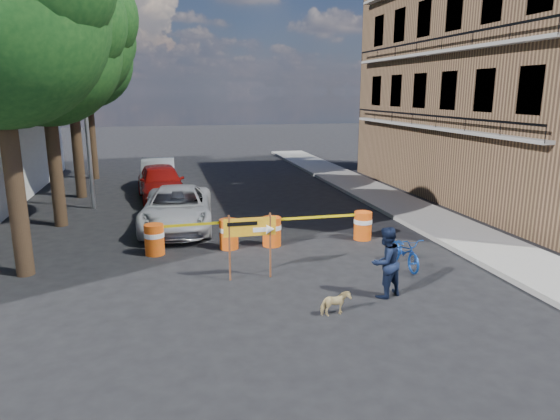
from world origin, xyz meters
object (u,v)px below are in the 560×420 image
barrel_far_left (154,239)px  dog (335,304)px  bicycle (405,237)px  sedan_silver (158,174)px  barrel_mid_left (229,233)px  suv_white (177,208)px  sedan_red (161,182)px  detour_sign (256,232)px  barrel_far_right (363,225)px  pedestrian (386,262)px  barrel_mid_right (272,231)px

barrel_far_left → dog: barrel_far_left is taller
bicycle → sedan_silver: bearing=117.4°
barrel_mid_left → suv_white: size_ratio=0.18×
bicycle → sedan_red: (-6.29, 10.37, -0.05)m
dog → sedan_silver: sedan_silver is taller
sedan_red → bicycle: bearing=-64.3°
barrel_mid_left → detour_sign: detour_sign is taller
barrel_far_right → sedan_silver: sedan_silver is taller
barrel_mid_left → suv_white: suv_white is taller
pedestrian → barrel_mid_right: bearing=-90.3°
suv_white → sedan_red: (-0.51, 4.90, 0.08)m
barrel_far_left → sedan_red: (0.25, 7.73, 0.31)m
barrel_mid_right → sedan_silver: 10.71m
barrel_mid_left → barrel_mid_right: bearing=-1.2°
barrel_mid_right → suv_white: 3.90m
suv_white → barrel_mid_right: bearing=-40.3°
sedan_red → sedan_silver: 2.49m
barrel_far_right → sedan_red: bearing=128.9°
detour_sign → bicycle: detour_sign is taller
detour_sign → sedan_silver: 12.99m
bicycle → sedan_red: bicycle is taller
barrel_mid_left → sedan_red: sedan_red is taller
barrel_mid_right → barrel_far_right: (2.97, -0.00, 0.00)m
detour_sign → suv_white: (-1.76, 5.37, -0.52)m
barrel_far_left → bicycle: bearing=-22.0°
barrel_far_right → sedan_red: 9.88m
pedestrian → bicycle: (1.37, 1.71, 0.01)m
barrel_mid_left → dog: (1.56, -5.12, -0.21)m
barrel_mid_left → sedan_red: (-1.92, 7.66, 0.31)m
barrel_mid_right → bicycle: bicycle is taller
pedestrian → dog: bearing=4.7°
suv_white → barrel_mid_left: bearing=-57.6°
sedan_red → sedan_silver: size_ratio=1.03×
suv_white → barrel_far_left: bearing=-99.7°
bicycle → sedan_silver: (-6.40, 12.86, -0.10)m
barrel_far_right → dog: size_ratio=1.43×
bicycle → sedan_silver: 14.36m
barrel_mid_right → suv_white: size_ratio=0.18×
pedestrian → barrel_far_left: bearing=-61.4°
bicycle → suv_white: bearing=137.5°
barrel_far_left → barrel_mid_left: (2.17, 0.07, 0.00)m
pedestrian → sedan_red: bearing=-89.1°
barrel_mid_left → pedestrian: size_ratio=0.54×
barrel_far_left → barrel_mid_left: same height
barrel_far_left → dog: bearing=-53.6°
detour_sign → pedestrian: (2.65, -1.80, -0.40)m
bicycle → sedan_red: bearing=122.2°
bicycle → dog: size_ratio=2.65×
barrel_far_right → suv_white: suv_white is taller
barrel_far_left → dog: 6.28m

